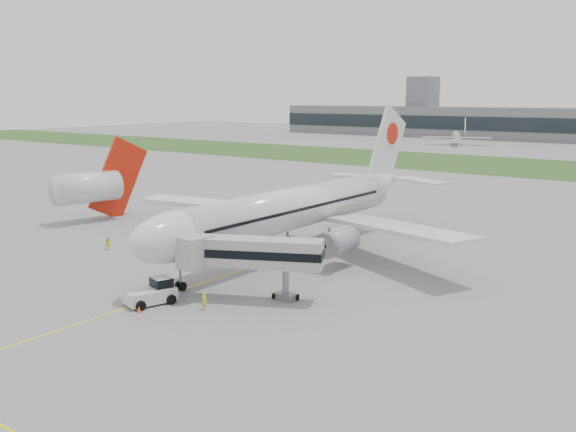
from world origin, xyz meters
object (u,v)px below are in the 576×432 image
Objects in this scene: pushback_tug at (153,292)px; jet_bridge at (248,253)px; airliner at (298,207)px; ground_crew_near at (204,301)px; neighbor_aircraft at (91,186)px.

jet_bridge is at bearing 60.22° from pushback_tug.
airliner reaches higher than jet_bridge.
jet_bridge is at bearing -106.16° from ground_crew_near.
jet_bridge is 6.07m from ground_crew_near.
ground_crew_near is 0.10× the size of neighbor_aircraft.
neighbor_aircraft is (-37.29, -2.53, -0.33)m from airliner.
ground_crew_near is 47.98m from neighbor_aircraft.
neighbor_aircraft is at bearing -176.13° from airliner.
airliner is 10.64× the size of pushback_tug.
pushback_tug is 9.55m from jet_bridge.
pushback_tug is 3.00× the size of ground_crew_near.
neighbor_aircraft is at bearing 134.65° from jet_bridge.
pushback_tug is at bearing -88.05° from airliner.
airliner is at bearing 14.40° from neighbor_aircraft.
jet_bridge is (6.46, 6.14, 3.44)m from pushback_tug.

